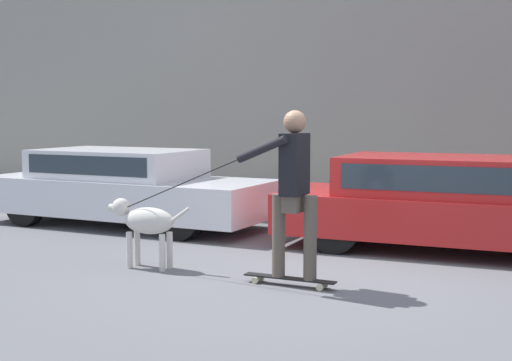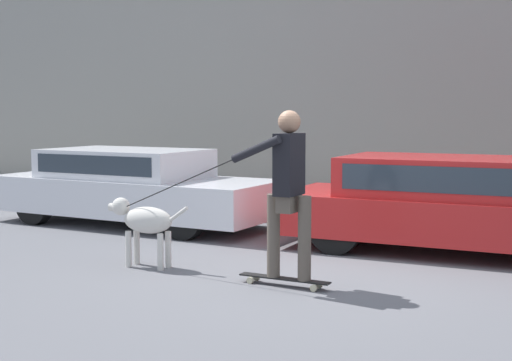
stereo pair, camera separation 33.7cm
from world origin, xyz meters
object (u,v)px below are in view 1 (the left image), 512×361
(parked_car_0, at_px, (125,188))
(skateboarder, at_px, (293,185))
(parked_car_1, at_px, (452,204))
(dog, at_px, (145,222))
(fire_hydrant, at_px, (33,189))

(parked_car_0, relative_size, skateboarder, 1.76)
(parked_car_0, xyz_separation_m, parked_car_1, (4.99, -0.00, 0.01))
(dog, bearing_deg, parked_car_1, -143.05)
(dog, xyz_separation_m, skateboarder, (1.84, -0.11, 0.51))
(parked_car_0, bearing_deg, parked_car_1, 1.62)
(parked_car_0, height_order, parked_car_1, parked_car_1)
(parked_car_0, distance_m, skateboarder, 4.62)
(dog, distance_m, fire_hydrant, 5.61)
(parked_car_1, height_order, fire_hydrant, parked_car_1)
(fire_hydrant, bearing_deg, dog, -35.68)
(parked_car_1, bearing_deg, parked_car_0, 178.61)
(skateboarder, bearing_deg, parked_car_0, -33.16)
(parked_car_0, bearing_deg, skateboarder, -32.14)
(parked_car_0, relative_size, parked_car_1, 1.02)
(dog, bearing_deg, parked_car_0, -53.24)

